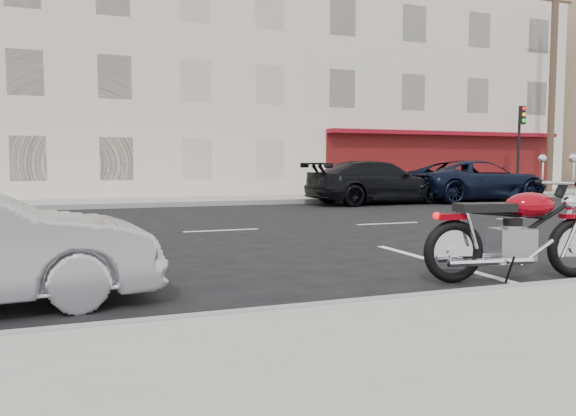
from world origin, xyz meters
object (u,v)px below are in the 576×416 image
Objects in this scene: traffic_light at (520,138)px; suv_far at (476,181)px; fire_hydrant at (489,184)px; car_far at (377,183)px; utility_pole at (552,91)px.

traffic_light is 5.16m from suv_far.
car_far reaches higher than fire_hydrant.
utility_pole reaches higher than suv_far.
utility_pole is 7.83m from suv_far.
utility_pole reaches higher than car_far.
car_far is at bearing -159.80° from fire_hydrant.
traffic_light reaches higher than fire_hydrant.
utility_pole is 2.97m from traffic_light.
car_far is at bearing -165.72° from utility_pole.
traffic_light is 0.73× the size of car_far.
fire_hydrant is (-1.50, 0.17, -2.03)m from traffic_light.
suv_far reaches higher than fire_hydrant.
traffic_light is at bearing -78.10° from car_far.
traffic_light is (-2.00, -0.27, -2.18)m from utility_pole.
fire_hydrant is at bearing -178.36° from utility_pole.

